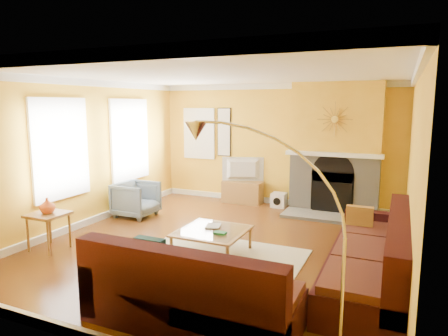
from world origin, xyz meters
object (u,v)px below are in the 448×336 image
at_px(sectional_sofa, 274,246).
at_px(side_table, 49,231).
at_px(arc_lamp, 271,255).
at_px(coffee_table, 212,242).
at_px(media_console, 243,192).
at_px(armchair, 136,199).

relative_size(sectional_sofa, side_table, 6.09).
bearing_deg(arc_lamp, coffee_table, 125.62).
bearing_deg(coffee_table, sectional_sofa, -23.19).
relative_size(coffee_table, side_table, 1.69).
bearing_deg(media_console, coffee_table, -76.60).
distance_m(media_console, arc_lamp, 5.99).
height_order(sectional_sofa, side_table, sectional_sofa).
bearing_deg(armchair, coffee_table, -118.62).
bearing_deg(media_console, sectional_sofa, -63.04).
distance_m(sectional_sofa, media_console, 4.13).
relative_size(media_console, side_table, 1.56).
bearing_deg(sectional_sofa, side_table, -174.00).
distance_m(coffee_table, media_console, 3.29).
height_order(media_console, side_table, side_table).
bearing_deg(sectional_sofa, media_console, 116.96).
distance_m(media_console, side_table, 4.37).
xyz_separation_m(sectional_sofa, coffee_table, (-1.11, 0.47, -0.26)).
height_order(coffee_table, arc_lamp, arc_lamp).
relative_size(media_console, armchair, 1.18).
bearing_deg(sectional_sofa, coffee_table, 156.81).
bearing_deg(armchair, media_console, -38.67).
relative_size(sectional_sofa, media_console, 3.91).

